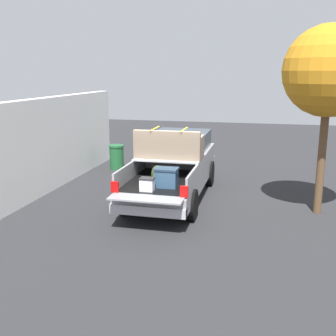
# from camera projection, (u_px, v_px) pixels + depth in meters

# --- Properties ---
(ground_plane) EXTENTS (40.00, 40.00, 0.00)m
(ground_plane) POSITION_uv_depth(u_px,v_px,m) (172.00, 198.00, 12.63)
(ground_plane) COLOR #262628
(pickup_truck) EXTENTS (6.05, 2.06, 2.23)m
(pickup_truck) POSITION_uv_depth(u_px,v_px,m) (175.00, 165.00, 12.76)
(pickup_truck) COLOR gray
(pickup_truck) RESTS_ON ground_plane
(building_facade) EXTENTS (9.24, 0.36, 3.03)m
(building_facade) POSITION_uv_depth(u_px,v_px,m) (53.00, 143.00, 13.62)
(building_facade) COLOR white
(building_facade) RESTS_ON ground_plane
(tree_background) EXTENTS (2.38, 2.38, 5.04)m
(tree_background) POSITION_uv_depth(u_px,v_px,m) (329.00, 72.00, 10.46)
(tree_background) COLOR brown
(tree_background) RESTS_ON ground_plane
(trash_can) EXTENTS (0.60, 0.60, 0.98)m
(trash_can) POSITION_uv_depth(u_px,v_px,m) (117.00, 157.00, 16.31)
(trash_can) COLOR #1E592D
(trash_can) RESTS_ON ground_plane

